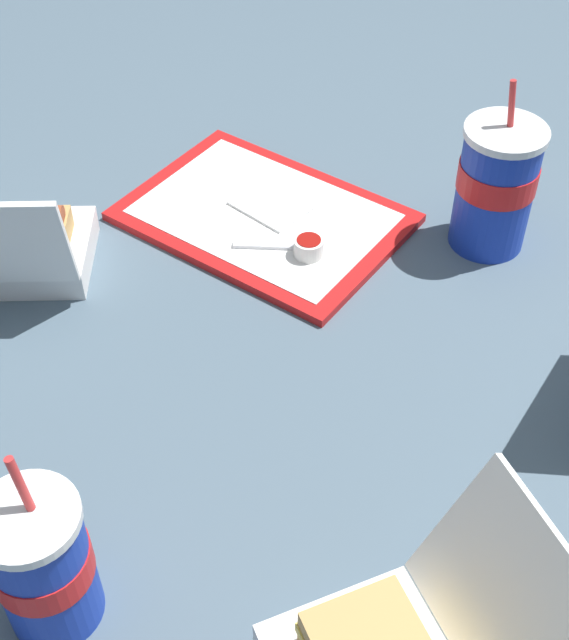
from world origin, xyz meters
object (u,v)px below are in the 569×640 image
(ketchup_cup, at_px, (309,246))
(plastic_fork, at_px, (274,246))
(clamshell_hotdog_corner, at_px, (7,246))
(soda_cup_corner, at_px, (496,185))
(soda_cup_front, at_px, (42,564))
(food_tray, at_px, (264,217))

(ketchup_cup, distance_m, plastic_fork, 0.05)
(plastic_fork, distance_m, clamshell_hotdog_corner, 0.34)
(ketchup_cup, distance_m, clamshell_hotdog_corner, 0.39)
(plastic_fork, height_order, clamshell_hotdog_corner, clamshell_hotdog_corner)
(ketchup_cup, relative_size, soda_cup_corner, 0.17)
(ketchup_cup, bearing_deg, soda_cup_front, 113.21)
(clamshell_hotdog_corner, relative_size, soda_cup_corner, 1.16)
(food_tray, relative_size, soda_cup_front, 1.95)
(soda_cup_corner, relative_size, soda_cup_front, 1.10)
(ketchup_cup, height_order, plastic_fork, ketchup_cup)
(ketchup_cup, relative_size, clamshell_hotdog_corner, 0.15)
(food_tray, bearing_deg, ketchup_cup, 173.81)
(ketchup_cup, xyz_separation_m, plastic_fork, (0.04, 0.02, -0.01))
(clamshell_hotdog_corner, bearing_deg, soda_cup_corner, -125.13)
(food_tray, bearing_deg, clamshell_hotdog_corner, 67.15)
(plastic_fork, xyz_separation_m, soda_cup_front, (-0.26, 0.48, 0.06))
(clamshell_hotdog_corner, bearing_deg, plastic_fork, -125.42)
(plastic_fork, bearing_deg, soda_cup_corner, -171.01)
(plastic_fork, xyz_separation_m, soda_cup_corner, (-0.16, -0.24, 0.08))
(plastic_fork, distance_m, soda_cup_front, 0.55)
(clamshell_hotdog_corner, bearing_deg, food_tray, -112.85)
(food_tray, xyz_separation_m, soda_cup_corner, (-0.23, -0.20, 0.09))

